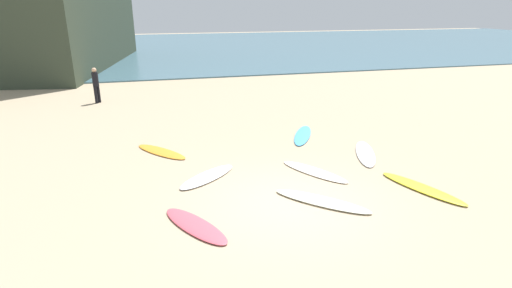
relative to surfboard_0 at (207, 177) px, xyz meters
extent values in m
plane|color=tan|center=(1.66, -1.95, -0.04)|extent=(120.00, 120.00, 0.00)
cube|color=#426675|center=(1.66, 35.26, 0.00)|extent=(120.00, 40.00, 0.08)
ellipsoid|color=white|center=(0.00, 0.00, 0.00)|extent=(1.90, 1.71, 0.08)
ellipsoid|color=orange|center=(-1.13, 2.32, -0.01)|extent=(1.74, 2.02, 0.06)
ellipsoid|color=yellow|center=(5.15, -2.10, 0.00)|extent=(1.29, 2.39, 0.08)
ellipsoid|color=#E24F5E|center=(-0.61, -2.43, -0.01)|extent=(1.47, 2.01, 0.07)
ellipsoid|color=#E9E9CD|center=(2.40, -2.11, 0.00)|extent=(2.06, 2.02, 0.08)
ellipsoid|color=#479FDA|center=(3.80, 2.74, -0.01)|extent=(1.55, 2.32, 0.07)
ellipsoid|color=white|center=(2.93, -0.41, -0.01)|extent=(1.56, 2.14, 0.06)
ellipsoid|color=white|center=(5.03, 0.53, -0.01)|extent=(1.43, 2.37, 0.07)
cylinder|color=black|center=(-3.71, 10.07, 0.35)|extent=(0.14, 0.14, 0.79)
cylinder|color=black|center=(-3.81, 9.90, 0.35)|extent=(0.14, 0.14, 0.79)
cylinder|color=black|center=(-3.76, 9.99, 1.08)|extent=(0.39, 0.39, 0.66)
sphere|color=tan|center=(-3.76, 9.99, 1.51)|extent=(0.21, 0.21, 0.21)
camera|label=1|loc=(-1.26, -9.84, 4.39)|focal=27.95mm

